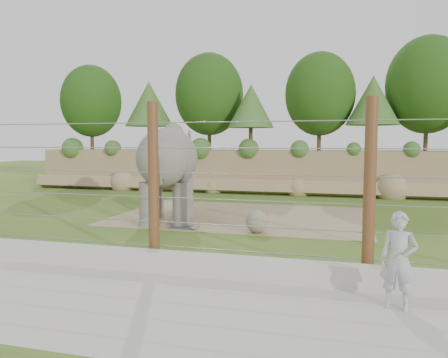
% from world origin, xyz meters
% --- Properties ---
extents(ground, '(90.00, 90.00, 0.00)m').
position_xyz_m(ground, '(0.00, 0.00, 0.00)').
color(ground, '#36581A').
rests_on(ground, ground).
extents(back_embankment, '(30.00, 5.52, 8.77)m').
position_xyz_m(back_embankment, '(0.59, 12.68, 3.97)').
color(back_embankment, '#98835C').
rests_on(back_embankment, ground).
extents(dirt_patch, '(10.00, 7.00, 0.02)m').
position_xyz_m(dirt_patch, '(0.50, 3.00, 0.01)').
color(dirt_patch, '#96815A').
rests_on(dirt_patch, ground).
extents(drain_grate, '(1.00, 0.60, 0.03)m').
position_xyz_m(drain_grate, '(-0.91, 0.00, 0.04)').
color(drain_grate, '#262628').
rests_on(drain_grate, dirt_patch).
extents(elephant, '(3.14, 4.97, 3.73)m').
position_xyz_m(elephant, '(-2.01, 1.18, 1.87)').
color(elephant, slate).
rests_on(elephant, ground).
extents(stone_ball, '(0.75, 0.75, 0.75)m').
position_xyz_m(stone_ball, '(1.72, -0.14, 0.40)').
color(stone_ball, gray).
rests_on(stone_ball, dirt_patch).
extents(retaining_wall, '(26.00, 0.35, 0.50)m').
position_xyz_m(retaining_wall, '(0.00, -5.00, 0.25)').
color(retaining_wall, beige).
rests_on(retaining_wall, ground).
extents(walkway, '(26.00, 4.00, 0.01)m').
position_xyz_m(walkway, '(0.00, -7.00, 0.01)').
color(walkway, beige).
rests_on(walkway, ground).
extents(barrier_fence, '(20.26, 0.26, 4.00)m').
position_xyz_m(barrier_fence, '(0.00, -4.50, 2.00)').
color(barrier_fence, '#56331B').
rests_on(barrier_fence, ground).
extents(zookeeper, '(0.74, 0.58, 1.78)m').
position_xyz_m(zookeeper, '(5.46, -5.92, 0.90)').
color(zookeeper, '#A7ACB0').
rests_on(zookeeper, walkway).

